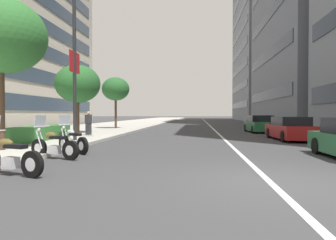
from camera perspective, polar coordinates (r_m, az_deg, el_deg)
The scene contains 15 objects.
ground_plane at distance 7.02m, azimuth 19.22°, elevation -11.36°, with size 400.00×400.00×0.00m, color #3A3A3D.
sidewalk_right_plaza at distance 38.10m, azimuth -9.85°, elevation -1.02°, with size 160.00×10.11×0.15m, color #B2ADA3.
lane_centre_stripe at distance 41.72m, azimuth 7.95°, elevation -0.93°, with size 110.00×0.16×0.01m, color silver.
motorcycle_nearest_camera at distance 8.34m, azimuth -28.41°, elevation -6.37°, with size 0.90×2.08×1.48m.
motorcycle_second_in_row at distance 10.73m, azimuth -21.33°, elevation -4.65°, with size 0.92×2.03×1.48m.
motorcycle_mid_row at distance 12.10m, azimuth -18.07°, elevation -3.96°, with size 1.43×1.75×1.49m.
car_approaching_light at distance 18.48m, azimuth 22.62°, elevation -1.64°, with size 4.43×1.91×1.36m.
car_lead_in_lane at distance 25.55m, azimuth 17.33°, elevation -0.79°, with size 4.51×1.97×1.41m.
street_lamp_with_banners at distance 16.45m, azimuth -16.49°, elevation 15.28°, with size 1.26×2.77×9.22m.
clipped_hedge_bed at distance 16.52m, azimuth -24.30°, elevation -2.40°, with size 5.77×1.10×0.74m, color #337033.
street_tree_by_lamp_post at distance 13.14m, azimuth -29.69°, elevation 13.99°, with size 3.34×3.34×5.75m.
street_tree_far_plaza at distance 22.22m, azimuth -17.12°, elevation 6.70°, with size 3.21×3.21×4.90m.
street_tree_near_plaza_corner at distance 28.86m, azimuth -10.13°, elevation 5.92°, with size 2.63×2.63×4.91m.
pedestrian_on_plaza at distance 19.99m, azimuth -15.19°, elevation -0.59°, with size 0.39×0.47×1.54m.
office_tower_near_left at distance 81.22m, azimuth 21.59°, elevation 16.69°, with size 28.36×21.72×46.73m.
Camera 1 is at (-6.67, 1.61, 1.51)m, focal length 31.40 mm.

